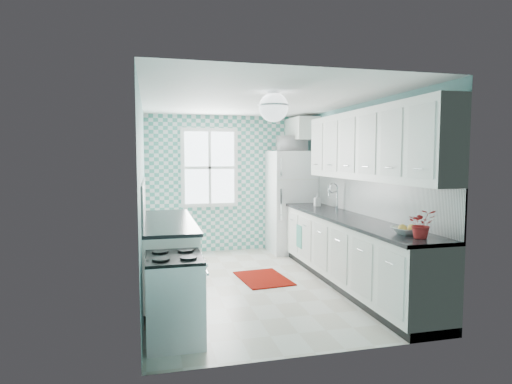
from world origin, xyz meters
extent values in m
cube|color=beige|center=(0.00, 0.00, -0.01)|extent=(3.00, 4.40, 0.02)
cube|color=white|center=(0.00, 0.00, 2.51)|extent=(3.00, 4.40, 0.02)
cube|color=#6EAAA8|center=(0.00, 2.21, 1.25)|extent=(3.00, 0.02, 2.50)
cube|color=#6EAAA8|center=(0.00, -2.21, 1.25)|extent=(3.00, 0.02, 2.50)
cube|color=#6EAAA8|center=(-1.51, 0.00, 1.25)|extent=(0.02, 4.40, 2.50)
cube|color=#6EAAA8|center=(1.51, 0.00, 1.25)|extent=(0.02, 4.40, 2.50)
cube|color=teal|center=(0.00, 2.19, 1.25)|extent=(3.00, 0.01, 2.50)
cube|color=white|center=(-0.35, 2.17, 1.55)|extent=(1.04, 0.05, 1.44)
cube|color=white|center=(-0.35, 2.15, 1.55)|extent=(0.90, 0.02, 1.30)
cube|color=white|center=(1.49, -0.40, 1.20)|extent=(0.02, 3.60, 0.51)
cube|color=white|center=(-1.49, -0.07, 1.20)|extent=(0.02, 2.15, 0.51)
cube|color=white|center=(1.33, -0.60, 1.90)|extent=(0.33, 3.20, 0.90)
cube|color=white|center=(1.30, 1.83, 2.25)|extent=(0.40, 0.74, 0.40)
cylinder|color=silver|center=(0.00, -0.80, 2.48)|extent=(0.14, 0.14, 0.04)
cylinder|color=silver|center=(0.00, -0.80, 2.41)|extent=(0.02, 0.02, 0.12)
sphere|color=white|center=(0.00, -0.80, 2.32)|extent=(0.34, 0.34, 0.34)
cube|color=white|center=(1.20, -0.40, 0.45)|extent=(0.60, 3.60, 0.90)
cube|color=black|center=(1.19, -0.40, 0.92)|extent=(0.63, 3.60, 0.04)
cube|color=white|center=(-1.20, -0.07, 0.45)|extent=(0.60, 2.15, 0.90)
cube|color=black|center=(-1.19, -0.07, 0.92)|extent=(0.63, 2.15, 0.04)
cube|color=white|center=(1.11, 1.80, 0.93)|extent=(0.81, 0.76, 1.85)
cube|color=silver|center=(1.11, 1.42, 1.35)|extent=(0.79, 0.01, 0.02)
cube|color=silver|center=(0.78, 1.40, 1.57)|extent=(0.03, 0.03, 0.30)
cube|color=silver|center=(0.78, 1.40, 0.93)|extent=(0.03, 0.03, 0.54)
cube|color=white|center=(-1.20, -1.58, 0.41)|extent=(0.53, 0.67, 0.78)
cube|color=black|center=(-1.20, -1.58, 0.80)|extent=(0.53, 0.67, 0.03)
cube|color=black|center=(-0.93, -1.58, 0.46)|extent=(0.01, 0.44, 0.26)
cube|color=silver|center=(1.20, 0.45, 0.92)|extent=(0.54, 0.45, 0.12)
cylinder|color=silver|center=(1.39, 0.45, 1.12)|extent=(0.02, 0.02, 0.30)
torus|color=silver|center=(1.32, 0.45, 1.31)|extent=(0.16, 0.02, 0.16)
cube|color=maroon|center=(0.14, 0.20, 0.01)|extent=(0.73, 0.98, 0.01)
cube|color=teal|center=(0.89, 0.76, 0.48)|extent=(0.06, 0.24, 0.36)
imported|color=white|center=(1.20, -1.70, 0.98)|extent=(0.31, 0.31, 0.07)
imported|color=red|center=(1.20, -1.94, 1.09)|extent=(0.33, 0.32, 0.29)
imported|color=#8CA3AD|center=(1.25, 0.91, 1.04)|extent=(0.10, 0.10, 0.21)
imported|color=white|center=(1.11, 1.80, 1.99)|extent=(0.50, 0.34, 0.27)
camera|label=1|loc=(-1.40, -5.61, 1.75)|focal=30.00mm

